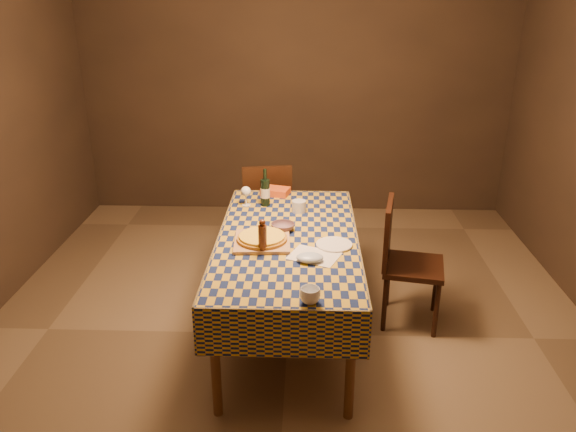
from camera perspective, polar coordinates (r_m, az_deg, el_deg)
The scene contains 16 objects.
room at distance 3.56m, azimuth -0.03°, elevation 6.41°, with size 5.00×5.10×2.70m.
dining_table at distance 3.80m, azimuth -0.03°, elevation -3.17°, with size 0.94×1.84×0.77m.
cutting_board at distance 3.67m, azimuth -2.64°, elevation -2.59°, with size 0.36×0.36×0.02m, color tan.
pizza at distance 3.66m, azimuth -2.65°, elevation -2.21°, with size 0.40×0.40×0.03m.
pepper_mill at distance 3.50m, azimuth -2.61°, elevation -2.17°, with size 0.06×0.06×0.23m.
bowl at distance 3.85m, azimuth -0.53°, elevation -1.12°, with size 0.16×0.16×0.05m, color #674B56.
wine_glass at distance 4.28m, azimuth -4.30°, elevation 2.44°, with size 0.08×0.08×0.15m.
wine_bottle at distance 4.27m, azimuth -2.33°, elevation 2.46°, with size 0.09×0.09×0.29m.
deli_tub at distance 4.16m, azimuth 1.12°, elevation 0.99°, with size 0.10×0.10×0.09m, color silver.
takeout_container at distance 4.52m, azimuth -1.28°, elevation 2.53°, with size 0.21×0.15×0.05m, color #CC4D1A.
white_plate at distance 3.65m, azimuth 4.70°, elevation -2.91°, with size 0.23×0.23×0.01m, color white.
tumbler at distance 2.99m, azimuth 2.26°, elevation -8.08°, with size 0.11×0.11×0.09m, color white.
flour_patch at distance 3.50m, azimuth 2.68°, elevation -4.07°, with size 0.30×0.23×0.00m, color silver.
flour_bag at distance 3.43m, azimuth 2.22°, elevation -4.24°, with size 0.17×0.12×0.05m, color #AEC4DF.
chair_far at distance 4.96m, azimuth -2.22°, elevation 0.93°, with size 0.49×0.49×0.93m.
chair_right at distance 4.14m, azimuth 11.55°, elevation -4.03°, with size 0.50×0.49×0.93m.
Camera 1 is at (0.12, -3.43, 2.32)m, focal length 35.00 mm.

